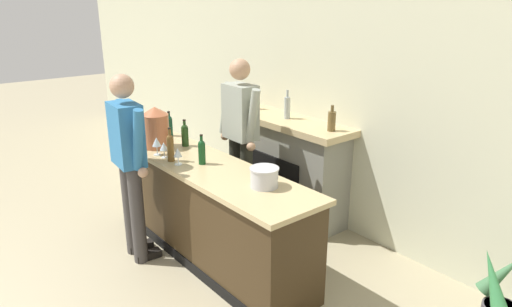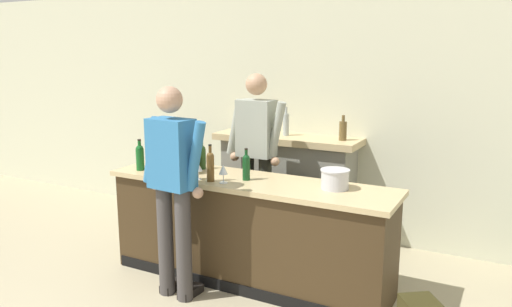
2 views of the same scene
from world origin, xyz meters
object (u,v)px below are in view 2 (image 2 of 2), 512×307
(ice_bucket_steel, at_px, (335,179))
(wine_bottle_rose_blush, at_px, (140,156))
(fireplace_stone, at_px, (287,184))
(wine_glass_back_row, at_px, (186,164))
(wine_bottle_riesling_slim, at_px, (170,151))
(person_bartender, at_px, (256,156))
(person_customer, at_px, (173,184))
(copper_dispenser, at_px, (173,150))
(wine_glass_front_right, at_px, (223,170))
(wine_glass_mid_counter, at_px, (198,167))
(wine_bottle_burgundy_dark, at_px, (202,156))
(wine_bottle_chardonnay_pale, at_px, (210,165))
(wine_bottle_merlot_tall, at_px, (159,155))
(wine_bottle_cabernet_heavy, at_px, (246,166))

(ice_bucket_steel, height_order, wine_bottle_rose_blush, wine_bottle_rose_blush)
(fireplace_stone, xyz_separation_m, wine_glass_back_row, (-0.32, -1.44, 0.49))
(wine_bottle_riesling_slim, bearing_deg, person_bartender, 27.17)
(person_customer, height_order, wine_bottle_riesling_slim, person_customer)
(copper_dispenser, bearing_deg, wine_bottle_riesling_slim, 132.54)
(person_customer, relative_size, wine_glass_back_row, 9.95)
(wine_bottle_rose_blush, height_order, wine_glass_front_right, wine_bottle_rose_blush)
(ice_bucket_steel, relative_size, wine_glass_mid_counter, 1.55)
(fireplace_stone, height_order, wine_bottle_rose_blush, fireplace_stone)
(person_customer, relative_size, wine_bottle_riesling_slim, 6.37)
(wine_bottle_rose_blush, bearing_deg, wine_bottle_burgundy_dark, 32.89)
(fireplace_stone, xyz_separation_m, wine_bottle_burgundy_dark, (-0.39, -1.08, 0.49))
(person_bartender, distance_m, wine_bottle_chardonnay_pale, 0.80)
(person_bartender, height_order, wine_glass_front_right, person_bartender)
(wine_glass_front_right, bearing_deg, wine_bottle_merlot_tall, 167.13)
(ice_bucket_steel, bearing_deg, wine_glass_front_right, -163.18)
(wine_bottle_rose_blush, height_order, wine_bottle_chardonnay_pale, wine_bottle_chardonnay_pale)
(wine_bottle_merlot_tall, relative_size, wine_glass_back_row, 1.55)
(wine_bottle_chardonnay_pale, height_order, wine_bottle_riesling_slim, wine_bottle_chardonnay_pale)
(wine_bottle_burgundy_dark, bearing_deg, wine_bottle_cabernet_heavy, -16.10)
(fireplace_stone, height_order, wine_glass_front_right, fireplace_stone)
(ice_bucket_steel, height_order, wine_bottle_merlot_tall, wine_bottle_merlot_tall)
(wine_bottle_merlot_tall, bearing_deg, person_bartender, 39.38)
(wine_bottle_riesling_slim, bearing_deg, wine_bottle_rose_blush, -98.71)
(copper_dispenser, distance_m, wine_bottle_chardonnay_pale, 0.48)
(fireplace_stone, bearing_deg, person_bartender, -95.06)
(fireplace_stone, xyz_separation_m, wine_glass_front_right, (0.05, -1.43, 0.47))
(person_customer, distance_m, wine_glass_mid_counter, 0.35)
(fireplace_stone, xyz_separation_m, ice_bucket_steel, (0.95, -1.16, 0.44))
(wine_bottle_burgundy_dark, bearing_deg, wine_glass_back_row, -78.04)
(wine_bottle_chardonnay_pale, bearing_deg, wine_bottle_riesling_slim, 151.57)
(wine_glass_back_row, xyz_separation_m, wine_glass_front_right, (0.37, 0.02, -0.02))
(ice_bucket_steel, height_order, wine_bottle_chardonnay_pale, wine_bottle_chardonnay_pale)
(wine_bottle_chardonnay_pale, relative_size, wine_bottle_cabernet_heavy, 1.15)
(wine_bottle_merlot_tall, bearing_deg, wine_bottle_rose_blush, -118.55)
(copper_dispenser, distance_m, wine_glass_mid_counter, 0.37)
(wine_bottle_merlot_tall, bearing_deg, person_customer, -43.20)
(fireplace_stone, xyz_separation_m, wine_bottle_rose_blush, (-0.88, -1.40, 0.50))
(copper_dispenser, bearing_deg, wine_bottle_rose_blush, -168.66)
(wine_bottle_burgundy_dark, relative_size, wine_bottle_cabernet_heavy, 1.00)
(wine_bottle_cabernet_heavy, bearing_deg, wine_glass_mid_counter, -154.12)
(wine_bottle_cabernet_heavy, height_order, wine_glass_back_row, wine_bottle_cabernet_heavy)
(person_customer, height_order, wine_bottle_cabernet_heavy, person_customer)
(copper_dispenser, bearing_deg, person_customer, -53.58)
(wine_bottle_chardonnay_pale, height_order, wine_bottle_merlot_tall, wine_bottle_chardonnay_pale)
(wine_bottle_burgundy_dark, height_order, wine_glass_front_right, wine_bottle_burgundy_dark)
(wine_bottle_riesling_slim, distance_m, wine_glass_mid_counter, 0.74)
(ice_bucket_steel, distance_m, wine_bottle_riesling_slim, 1.77)
(copper_dispenser, bearing_deg, wine_bottle_cabernet_heavy, 6.44)
(wine_bottle_chardonnay_pale, bearing_deg, copper_dispenser, 167.95)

